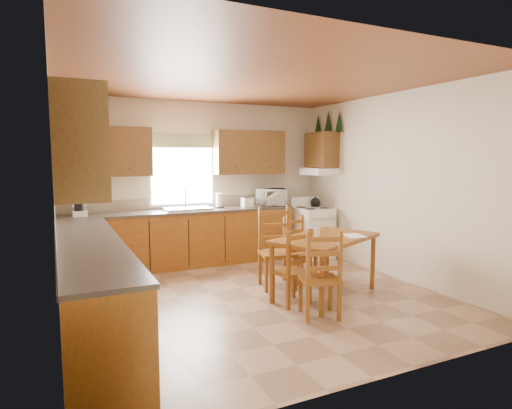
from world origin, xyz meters
name	(u,v)px	position (x,y,z in m)	size (l,w,h in m)	color
floor	(255,297)	(0.00, 0.00, 0.00)	(4.50, 4.50, 0.00)	#9B7859
ceiling	(255,79)	(0.00, 0.00, 2.70)	(4.50, 4.50, 0.00)	brown
wall_left	(54,199)	(-2.25, 0.00, 1.35)	(4.50, 4.50, 0.00)	beige
wall_right	(395,186)	(2.25, 0.00, 1.35)	(4.50, 4.50, 0.00)	beige
wall_back	(199,182)	(0.00, 2.25, 1.35)	(4.50, 4.50, 0.00)	beige
wall_front	(382,212)	(0.00, -2.25, 1.35)	(4.50, 4.50, 0.00)	beige
lower_cab_back	(184,239)	(-0.38, 1.95, 0.44)	(3.75, 0.60, 0.88)	brown
lower_cab_left	(91,287)	(-1.95, -0.15, 0.44)	(0.60, 3.60, 0.88)	brown
counter_back	(183,211)	(-0.38, 1.95, 0.90)	(3.75, 0.63, 0.04)	#413932
counter_left	(89,243)	(-1.95, -0.15, 0.90)	(0.63, 3.60, 0.04)	#413932
backsplash	(178,203)	(-0.38, 2.24, 1.01)	(3.75, 0.01, 0.18)	gray
upper_cab_back_left	(103,152)	(-1.55, 2.08, 1.85)	(1.41, 0.33, 0.75)	brown
upper_cab_back_right	(249,152)	(0.86, 2.08, 1.85)	(1.25, 0.33, 0.75)	brown
upper_cab_left	(70,148)	(-2.08, -0.15, 1.85)	(0.33, 3.60, 0.75)	brown
upper_cab_stove	(322,150)	(2.08, 1.65, 1.90)	(0.33, 0.62, 0.62)	brown
range_hood	(319,172)	(2.03, 1.65, 1.52)	(0.44, 0.62, 0.12)	white
window_frame	(182,171)	(-0.30, 2.22, 1.55)	(1.13, 0.02, 1.18)	white
window_pane	(182,171)	(-0.30, 2.21, 1.55)	(1.05, 0.01, 1.10)	white
window_valance	(182,140)	(-0.30, 2.19, 2.05)	(1.19, 0.01, 0.24)	#496937
sink_basin	(188,209)	(-0.30, 1.95, 0.94)	(0.75, 0.45, 0.04)	silver
pine_decal_a	(339,121)	(2.21, 1.33, 2.38)	(0.22, 0.22, 0.36)	black
pine_decal_b	(328,121)	(2.21, 1.65, 2.42)	(0.22, 0.22, 0.36)	black
pine_decal_c	(318,124)	(2.21, 1.97, 2.38)	(0.22, 0.22, 0.36)	black
stove	(312,233)	(1.88, 1.60, 0.43)	(0.58, 0.60, 0.86)	white
coffeemaker	(79,204)	(-1.92, 1.92, 1.10)	(0.21, 0.25, 0.36)	white
paper_towel	(219,201)	(0.26, 1.99, 1.04)	(0.11, 0.11, 0.25)	white
toaster	(247,202)	(0.75, 1.92, 1.00)	(0.19, 0.12, 0.16)	white
microwave	(271,197)	(1.22, 1.95, 1.07)	(0.50, 0.36, 0.30)	white
dining_table	(325,266)	(0.84, -0.31, 0.38)	(1.43, 0.82, 0.77)	brown
chair_near_left	(320,273)	(0.37, -0.89, 0.49)	(0.41, 0.39, 0.98)	brown
chair_near_right	(291,267)	(0.30, -0.38, 0.46)	(0.38, 0.37, 0.92)	brown
chair_far_left	(300,250)	(0.89, 0.39, 0.46)	(0.38, 0.37, 0.91)	brown
chair_far_right	(277,248)	(0.45, 0.26, 0.55)	(0.46, 0.44, 1.09)	brown
table_paper	(354,236)	(1.20, -0.42, 0.77)	(0.23, 0.31, 0.00)	white
table_card	(317,232)	(0.74, -0.26, 0.82)	(0.08, 0.02, 0.11)	white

